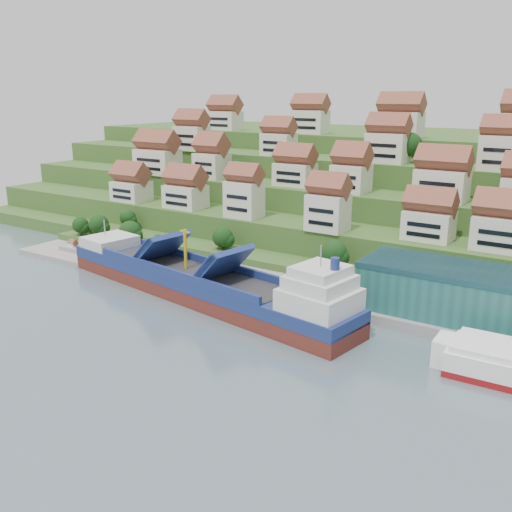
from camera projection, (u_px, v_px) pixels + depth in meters
The scene contains 9 objects.
ground at pixel (240, 310), 122.33m from camera, with size 300.00×300.00×0.00m, color slate.
quay at pixel (355, 303), 123.42m from camera, with size 180.00×14.00×2.20m, color gray.
pebble_beach at pixel (98, 255), 162.61m from camera, with size 45.00×20.00×1.00m, color gray.
hillside at pixel (407, 193), 202.35m from camera, with size 260.00×128.00×31.00m.
hillside_village at pixel (364, 168), 163.07m from camera, with size 157.57×65.46×28.42m.
hillside_trees at pixel (302, 201), 157.79m from camera, with size 142.10×63.10×30.65m.
flagpole at pixel (338, 283), 118.82m from camera, with size 1.28×0.16×8.00m.
beach_huts at pixel (89, 249), 162.23m from camera, with size 14.40×3.70×2.20m.
cargo_ship at pixel (206, 285), 127.70m from camera, with size 83.08×25.26×18.26m.
Camera 1 is at (66.08, -93.39, 44.99)m, focal length 40.00 mm.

